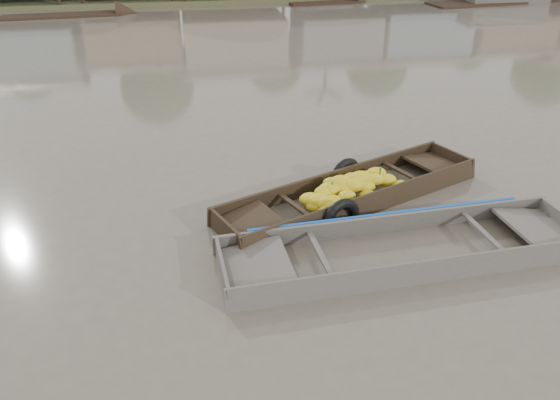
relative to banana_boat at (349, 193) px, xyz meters
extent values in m
plane|color=#534B40|center=(-2.23, -2.10, -0.19)|extent=(120.00, 120.00, 0.00)
cube|color=black|center=(0.08, 0.05, -0.27)|extent=(5.94, 3.35, 0.08)
cube|color=black|center=(-0.17, 0.65, -0.03)|extent=(5.68, 2.49, 0.56)
cube|color=black|center=(0.33, -0.54, -0.03)|extent=(5.68, 2.49, 0.56)
cube|color=black|center=(2.84, 1.20, -0.03)|extent=(0.56, 1.24, 0.53)
cube|color=black|center=(2.36, 1.00, 0.04)|extent=(1.40, 1.45, 0.20)
cube|color=black|center=(-2.67, -1.09, -0.03)|extent=(0.56, 1.24, 0.53)
cube|color=black|center=(-2.19, -0.89, 0.04)|extent=(1.40, 1.45, 0.20)
cube|color=black|center=(-1.23, -0.50, 0.09)|extent=(0.58, 1.21, 0.05)
cube|color=black|center=(1.40, 0.60, 0.09)|extent=(0.58, 1.21, 0.05)
ellipsoid|color=yellow|center=(-0.50, -0.53, 0.03)|extent=(0.57, 0.49, 0.30)
ellipsoid|color=yellow|center=(0.26, 0.09, 0.29)|extent=(0.59, 0.51, 0.31)
ellipsoid|color=yellow|center=(-0.32, 0.23, 0.17)|extent=(0.46, 0.40, 0.24)
ellipsoid|color=yellow|center=(0.79, 0.60, 0.10)|extent=(0.57, 0.49, 0.29)
ellipsoid|color=yellow|center=(-0.16, 0.18, 0.16)|extent=(0.52, 0.44, 0.27)
ellipsoid|color=yellow|center=(0.34, -0.05, 0.15)|extent=(0.50, 0.43, 0.26)
ellipsoid|color=yellow|center=(-0.46, -0.51, 0.01)|extent=(0.56, 0.48, 0.29)
ellipsoid|color=yellow|center=(0.08, 0.16, 0.27)|extent=(0.44, 0.38, 0.23)
ellipsoid|color=yellow|center=(-0.58, -0.15, 0.17)|extent=(0.50, 0.43, 0.26)
ellipsoid|color=yellow|center=(-0.45, -0.10, 0.19)|extent=(0.58, 0.50, 0.30)
ellipsoid|color=yellow|center=(-0.89, -0.20, 0.06)|extent=(0.53, 0.46, 0.27)
ellipsoid|color=yellow|center=(-0.20, 0.00, 0.29)|extent=(0.55, 0.47, 0.28)
ellipsoid|color=yellow|center=(0.32, -0.24, 0.04)|extent=(0.47, 0.40, 0.24)
ellipsoid|color=yellow|center=(0.89, 0.23, 0.12)|extent=(0.53, 0.46, 0.28)
ellipsoid|color=yellow|center=(-0.65, -0.64, -0.04)|extent=(0.46, 0.40, 0.24)
ellipsoid|color=yellow|center=(0.22, 0.55, 0.07)|extent=(0.48, 0.41, 0.25)
ellipsoid|color=yellow|center=(-0.02, 0.16, 0.19)|extent=(0.55, 0.47, 0.29)
ellipsoid|color=yellow|center=(0.61, 0.60, 0.05)|extent=(0.50, 0.43, 0.26)
ellipsoid|color=yellow|center=(-0.74, -0.33, 0.08)|extent=(0.58, 0.50, 0.30)
ellipsoid|color=yellow|center=(-0.16, -0.36, 0.15)|extent=(0.45, 0.38, 0.23)
ellipsoid|color=yellow|center=(1.18, 0.11, 0.01)|extent=(0.48, 0.42, 0.25)
ellipsoid|color=yellow|center=(-0.82, -0.38, -0.01)|extent=(0.45, 0.39, 0.23)
ellipsoid|color=yellow|center=(0.47, 0.15, 0.21)|extent=(0.53, 0.46, 0.28)
ellipsoid|color=yellow|center=(-0.17, 0.24, 0.12)|extent=(0.47, 0.41, 0.24)
ellipsoid|color=yellow|center=(0.05, -0.14, 0.26)|extent=(0.55, 0.47, 0.29)
ellipsoid|color=yellow|center=(-0.48, -0.42, 0.08)|extent=(0.52, 0.44, 0.27)
ellipsoid|color=yellow|center=(0.20, 0.50, 0.08)|extent=(0.50, 0.43, 0.26)
ellipsoid|color=yellow|center=(0.61, 0.08, 0.23)|extent=(0.45, 0.39, 0.23)
ellipsoid|color=yellow|center=(-0.58, -0.45, 0.07)|extent=(0.58, 0.50, 0.30)
ellipsoid|color=yellow|center=(-0.10, -0.11, 0.20)|extent=(0.54, 0.47, 0.28)
ellipsoid|color=yellow|center=(-0.20, 0.09, 0.17)|extent=(0.51, 0.44, 0.26)
ellipsoid|color=yellow|center=(0.20, -0.02, 0.20)|extent=(0.52, 0.45, 0.27)
cylinder|color=#3F6626|center=(-0.41, -0.15, 0.29)|extent=(0.04, 0.04, 0.19)
cylinder|color=#3F6626|center=(0.28, 0.14, 0.29)|extent=(0.04, 0.04, 0.19)
cylinder|color=#3F6626|center=(0.78, 0.35, 0.29)|extent=(0.04, 0.04, 0.19)
torus|color=black|center=(0.20, 0.90, -0.01)|extent=(0.79, 0.48, 0.77)
torus|color=black|center=(-0.43, -0.96, -0.01)|extent=(0.85, 0.50, 0.84)
cube|color=#443F39|center=(0.41, -2.11, -0.27)|extent=(6.56, 1.72, 0.08)
cube|color=#443F39|center=(0.37, -1.32, -0.04)|extent=(6.64, 0.48, 0.53)
cube|color=#443F39|center=(0.45, -2.90, -0.04)|extent=(6.64, 0.48, 0.53)
cube|color=#443F39|center=(3.09, -1.98, 0.02)|extent=(1.20, 1.45, 0.22)
cube|color=#443F39|center=(-2.84, -2.27, -0.04)|extent=(0.14, 1.62, 0.50)
cube|color=#443F39|center=(-2.27, -2.24, 0.02)|extent=(1.20, 1.45, 0.22)
cube|color=#443F39|center=(-1.14, -2.19, 0.06)|extent=(0.18, 1.56, 0.05)
cube|color=#443F39|center=(1.96, -2.03, 0.06)|extent=(0.18, 1.56, 0.05)
cube|color=#665E54|center=(0.41, -2.11, -0.23)|extent=(5.00, 1.52, 0.02)
cube|color=#1048A7|center=(0.36, -1.26, 0.16)|extent=(5.36, 0.35, 0.13)
torus|color=olive|center=(3.01, -2.25, -0.21)|extent=(0.37, 0.37, 0.05)
torus|color=olive|center=(3.01, -2.25, -0.18)|extent=(0.30, 0.30, 0.05)
cube|color=black|center=(5.63, 24.15, -0.24)|extent=(4.41, 1.40, 0.35)
cube|color=black|center=(-9.46, 22.71, -0.24)|extent=(6.32, 1.79, 0.35)
cube|color=black|center=(16.39, 22.74, -0.24)|extent=(9.59, 3.37, 0.35)
camera|label=1|loc=(-3.19, -9.65, 5.40)|focal=35.00mm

